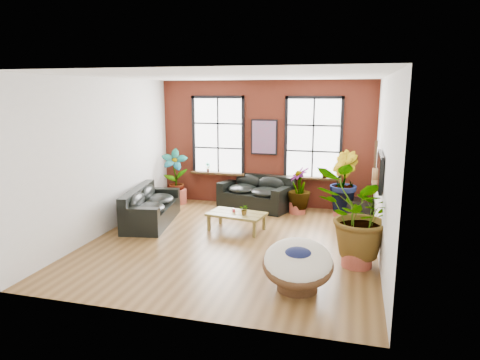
% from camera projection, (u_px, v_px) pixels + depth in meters
% --- Properties ---
extents(room, '(6.04, 6.54, 3.54)m').
position_uv_depth(room, '(234.00, 161.00, 9.03)').
color(room, brown).
rests_on(room, ground).
extents(sofa_back, '(2.18, 1.52, 0.91)m').
position_uv_depth(sofa_back, '(256.00, 193.00, 11.93)').
color(sofa_back, black).
rests_on(sofa_back, ground).
extents(sofa_left, '(1.28, 2.32, 0.87)m').
position_uv_depth(sofa_left, '(149.00, 207.00, 10.52)').
color(sofa_left, black).
rests_on(sofa_left, ground).
extents(coffee_table, '(1.40, 0.95, 0.50)m').
position_uv_depth(coffee_table, '(237.00, 215.00, 9.96)').
color(coffee_table, brown).
rests_on(coffee_table, ground).
extents(papasan_chair, '(1.27, 1.29, 0.87)m').
position_uv_depth(papasan_chair, '(298.00, 264.00, 6.94)').
color(papasan_chair, '#51331D').
rests_on(papasan_chair, ground).
extents(poster, '(0.74, 0.06, 0.98)m').
position_uv_depth(poster, '(264.00, 137.00, 11.86)').
color(poster, black).
rests_on(poster, room).
extents(tv_wall_unit, '(0.13, 1.86, 1.20)m').
position_uv_depth(tv_wall_unit, '(378.00, 174.00, 8.76)').
color(tv_wall_unit, black).
rests_on(tv_wall_unit, room).
extents(media_box, '(0.70, 0.63, 0.50)m').
position_uv_depth(media_box, '(361.00, 209.00, 10.90)').
color(media_box, black).
rests_on(media_box, ground).
extents(pot_back_left, '(0.74, 0.74, 0.42)m').
position_uv_depth(pot_back_left, '(177.00, 196.00, 12.42)').
color(pot_back_left, '#B84E3C').
rests_on(pot_back_left, ground).
extents(pot_back_right, '(0.54, 0.54, 0.33)m').
position_uv_depth(pot_back_right, '(342.00, 210.00, 11.14)').
color(pot_back_right, '#B84E3C').
rests_on(pot_back_right, ground).
extents(pot_right_wall, '(0.63, 0.63, 0.41)m').
position_uv_depth(pot_right_wall, '(357.00, 255.00, 7.94)').
color(pot_right_wall, '#B84E3C').
rests_on(pot_right_wall, ground).
extents(pot_mid, '(0.57, 0.57, 0.32)m').
position_uv_depth(pot_mid, '(297.00, 207.00, 11.41)').
color(pot_mid, '#B84E3C').
rests_on(pot_mid, ground).
extents(floor_plant_back_left, '(0.88, 0.72, 1.43)m').
position_uv_depth(floor_plant_back_left, '(175.00, 174.00, 12.27)').
color(floor_plant_back_left, '#134813').
rests_on(floor_plant_back_left, ground).
extents(floor_plant_back_right, '(0.94, 1.04, 1.56)m').
position_uv_depth(floor_plant_back_right, '(342.00, 181.00, 11.01)').
color(floor_plant_back_right, '#134813').
rests_on(floor_plant_back_right, ground).
extents(floor_plant_right_wall, '(1.94, 1.87, 1.65)m').
position_uv_depth(floor_plant_right_wall, '(358.00, 215.00, 7.80)').
color(floor_plant_right_wall, '#134813').
rests_on(floor_plant_right_wall, ground).
extents(floor_plant_mid, '(0.81, 0.81, 1.10)m').
position_uv_depth(floor_plant_mid, '(299.00, 188.00, 11.30)').
color(floor_plant_mid, '#134813').
rests_on(floor_plant_mid, ground).
extents(table_plant, '(0.25, 0.22, 0.25)m').
position_uv_depth(table_plant, '(245.00, 209.00, 9.81)').
color(table_plant, '#134813').
rests_on(table_plant, coffee_table).
extents(sill_plant_left, '(0.17, 0.17, 0.27)m').
position_uv_depth(sill_plant_left, '(208.00, 167.00, 12.42)').
color(sill_plant_left, '#134813').
rests_on(sill_plant_left, room).
extents(sill_plant_right, '(0.19, 0.19, 0.27)m').
position_uv_depth(sill_plant_right, '(325.00, 173.00, 11.57)').
color(sill_plant_right, '#134813').
rests_on(sill_plant_right, room).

